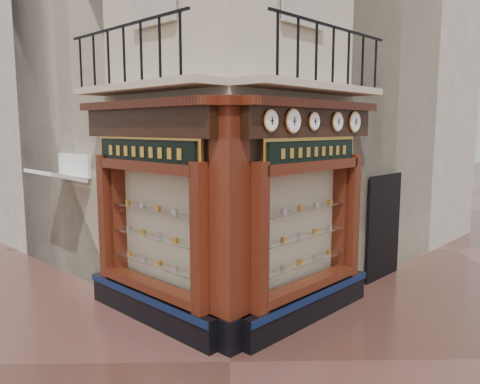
{
  "coord_description": "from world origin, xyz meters",
  "views": [
    {
      "loc": [
        0.0,
        -6.65,
        3.51
      ],
      "look_at": [
        0.2,
        2.0,
        2.32
      ],
      "focal_mm": 35.0,
      "sensor_mm": 36.0,
      "label": 1
    }
  ],
  "objects_px": {
    "corner_pilaster": "(230,229)",
    "clock_c": "(314,121)",
    "clock_d": "(337,122)",
    "awning": "(61,285)",
    "clock_b": "(293,121)",
    "signboard_left": "(145,152)",
    "clock_a": "(270,121)",
    "clock_e": "(354,122)",
    "signboard_right": "(313,152)"
  },
  "relations": [
    {
      "from": "corner_pilaster",
      "to": "clock_c",
      "type": "distance_m",
      "value": 2.35
    },
    {
      "from": "clock_d",
      "to": "awning",
      "type": "xyz_separation_m",
      "value": [
        -5.76,
        1.76,
        -3.62
      ]
    },
    {
      "from": "clock_b",
      "to": "clock_c",
      "type": "xyz_separation_m",
      "value": [
        0.41,
        0.41,
        0.0
      ]
    },
    {
      "from": "clock_b",
      "to": "signboard_left",
      "type": "xyz_separation_m",
      "value": [
        -2.48,
        0.6,
        -0.52
      ]
    },
    {
      "from": "clock_d",
      "to": "corner_pilaster",
      "type": "bearing_deg",
      "value": 169.63
    },
    {
      "from": "clock_a",
      "to": "clock_b",
      "type": "height_order",
      "value": "clock_b"
    },
    {
      "from": "corner_pilaster",
      "to": "clock_c",
      "type": "relative_size",
      "value": 12.6
    },
    {
      "from": "clock_d",
      "to": "awning",
      "type": "distance_m",
      "value": 7.03
    },
    {
      "from": "clock_a",
      "to": "clock_d",
      "type": "bearing_deg",
      "value": 0.0
    },
    {
      "from": "clock_a",
      "to": "signboard_left",
      "type": "relative_size",
      "value": 0.16
    },
    {
      "from": "clock_a",
      "to": "clock_e",
      "type": "xyz_separation_m",
      "value": [
        1.75,
        1.75,
        -0.0
      ]
    },
    {
      "from": "clock_d",
      "to": "clock_e",
      "type": "distance_m",
      "value": 0.6
    },
    {
      "from": "awning",
      "to": "corner_pilaster",
      "type": "bearing_deg",
      "value": -174.16
    },
    {
      "from": "clock_a",
      "to": "signboard_right",
      "type": "height_order",
      "value": "clock_a"
    },
    {
      "from": "clock_d",
      "to": "clock_e",
      "type": "bearing_deg",
      "value": 0.0
    },
    {
      "from": "signboard_right",
      "to": "clock_c",
      "type": "bearing_deg",
      "value": -143.49
    },
    {
      "from": "clock_c",
      "to": "awning",
      "type": "distance_m",
      "value": 6.77
    },
    {
      "from": "corner_pilaster",
      "to": "signboard_left",
      "type": "bearing_deg",
      "value": 100.25
    },
    {
      "from": "clock_c",
      "to": "signboard_right",
      "type": "height_order",
      "value": "clock_c"
    },
    {
      "from": "signboard_left",
      "to": "clock_c",
      "type": "bearing_deg",
      "value": -138.63
    },
    {
      "from": "clock_e",
      "to": "signboard_left",
      "type": "relative_size",
      "value": 0.19
    },
    {
      "from": "corner_pilaster",
      "to": "clock_a",
      "type": "xyz_separation_m",
      "value": [
        0.63,
        0.02,
        1.67
      ]
    },
    {
      "from": "clock_b",
      "to": "clock_d",
      "type": "distance_m",
      "value": 1.31
    },
    {
      "from": "clock_b",
      "to": "clock_d",
      "type": "xyz_separation_m",
      "value": [
        0.93,
        0.93,
        0.0
      ]
    },
    {
      "from": "clock_a",
      "to": "signboard_left",
      "type": "xyz_separation_m",
      "value": [
        -2.09,
        0.99,
        -0.52
      ]
    },
    {
      "from": "clock_d",
      "to": "signboard_left",
      "type": "distance_m",
      "value": 3.47
    },
    {
      "from": "signboard_left",
      "to": "clock_e",
      "type": "bearing_deg",
      "value": -123.78
    },
    {
      "from": "corner_pilaster",
      "to": "clock_e",
      "type": "distance_m",
      "value": 3.41
    },
    {
      "from": "clock_b",
      "to": "clock_e",
      "type": "distance_m",
      "value": 1.92
    },
    {
      "from": "clock_a",
      "to": "clock_e",
      "type": "relative_size",
      "value": 0.86
    },
    {
      "from": "corner_pilaster",
      "to": "awning",
      "type": "xyz_separation_m",
      "value": [
        -3.81,
        3.11,
        -1.95
      ]
    },
    {
      "from": "corner_pilaster",
      "to": "signboard_left",
      "type": "xyz_separation_m",
      "value": [
        -1.46,
        1.01,
        1.15
      ]
    },
    {
      "from": "signboard_left",
      "to": "signboard_right",
      "type": "distance_m",
      "value": 2.92
    },
    {
      "from": "clock_a",
      "to": "signboard_left",
      "type": "height_order",
      "value": "clock_a"
    },
    {
      "from": "clock_e",
      "to": "signboard_right",
      "type": "xyz_separation_m",
      "value": [
        -0.92,
        -0.76,
        -0.52
      ]
    },
    {
      "from": "clock_a",
      "to": "signboard_right",
      "type": "xyz_separation_m",
      "value": [
        0.83,
        0.99,
        -0.52
      ]
    },
    {
      "from": "clock_e",
      "to": "signboard_left",
      "type": "bearing_deg",
      "value": 146.22
    },
    {
      "from": "clock_c",
      "to": "clock_a",
      "type": "bearing_deg",
      "value": 180.0
    },
    {
      "from": "clock_a",
      "to": "clock_d",
      "type": "relative_size",
      "value": 0.97
    },
    {
      "from": "clock_c",
      "to": "signboard_left",
      "type": "relative_size",
      "value": 0.15
    },
    {
      "from": "clock_b",
      "to": "clock_d",
      "type": "relative_size",
      "value": 1.12
    },
    {
      "from": "awning",
      "to": "clock_d",
      "type": "bearing_deg",
      "value": -151.96
    },
    {
      "from": "signboard_left",
      "to": "corner_pilaster",
      "type": "bearing_deg",
      "value": -169.75
    },
    {
      "from": "clock_b",
      "to": "awning",
      "type": "relative_size",
      "value": 0.29
    },
    {
      "from": "corner_pilaster",
      "to": "clock_a",
      "type": "bearing_deg",
      "value": -42.95
    },
    {
      "from": "clock_c",
      "to": "clock_d",
      "type": "distance_m",
      "value": 0.73
    },
    {
      "from": "signboard_left",
      "to": "signboard_right",
      "type": "relative_size",
      "value": 1.1
    },
    {
      "from": "clock_d",
      "to": "clock_e",
      "type": "xyz_separation_m",
      "value": [
        0.43,
        0.43,
        -0.0
      ]
    },
    {
      "from": "clock_c",
      "to": "signboard_right",
      "type": "relative_size",
      "value": 0.16
    },
    {
      "from": "clock_c",
      "to": "signboard_left",
      "type": "xyz_separation_m",
      "value": [
        -2.89,
        0.18,
        -0.52
      ]
    }
  ]
}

